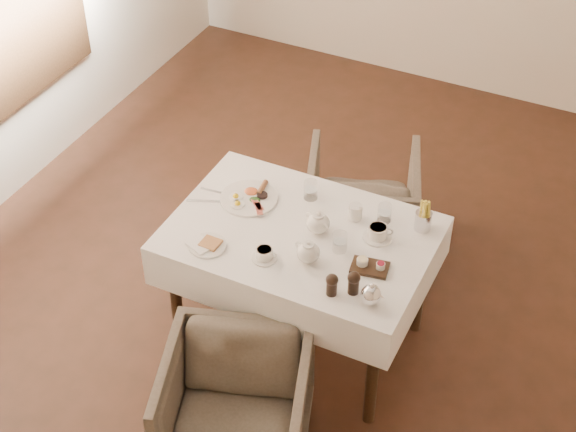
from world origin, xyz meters
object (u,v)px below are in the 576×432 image
at_px(table, 300,250).
at_px(teapot_centre, 318,222).
at_px(breakfast_plate, 250,197).
at_px(armchair_near, 236,408).
at_px(armchair_far, 362,200).

bearing_deg(table, teapot_centre, 28.53).
xyz_separation_m(table, breakfast_plate, (-0.34, 0.12, 0.13)).
xyz_separation_m(armchair_near, teapot_centre, (0.03, 0.81, 0.51)).
bearing_deg(table, armchair_near, -86.85).
bearing_deg(armchair_far, table, 70.86).
bearing_deg(table, breakfast_plate, 160.75).
height_order(table, armchair_far, table).
bearing_deg(armchair_near, teapot_centre, 69.18).
relative_size(table, teapot_centre, 8.08).
distance_m(table, armchair_near, 0.84).
distance_m(table, armchair_far, 0.95).
height_order(armchair_near, teapot_centre, teapot_centre).
bearing_deg(table, armchair_far, 90.92).
xyz_separation_m(armchair_far, breakfast_plate, (-0.33, -0.77, 0.47)).
relative_size(armchair_near, armchair_far, 1.03).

